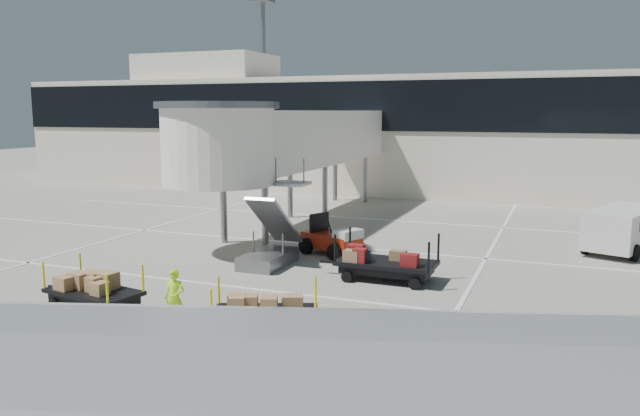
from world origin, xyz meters
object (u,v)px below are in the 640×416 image
at_px(baggage_tug, 333,240).
at_px(suitcase_cart, 388,264).
at_px(minivan, 624,225).
at_px(ground_worker, 175,298).
at_px(box_cart_near, 264,313).
at_px(box_cart_far, 90,290).
at_px(belt_loader, 201,179).

xyz_separation_m(baggage_tug, suitcase_cart, (3.07, -2.91, -0.02)).
height_order(baggage_tug, minivan, minivan).
relative_size(suitcase_cart, ground_worker, 2.65).
bearing_deg(baggage_tug, box_cart_near, -57.58).
bearing_deg(box_cart_far, minivan, 52.90).
distance_m(ground_worker, minivan, 18.67).
bearing_deg(minivan, ground_worker, -109.15).
bearing_deg(ground_worker, minivan, 42.91).
bearing_deg(box_cart_far, belt_loader, 125.44).
height_order(minivan, belt_loader, belt_loader).
xyz_separation_m(suitcase_cart, belt_loader, (-19.43, 19.19, 0.21)).
distance_m(box_cart_near, ground_worker, 2.45).
bearing_deg(baggage_tug, box_cart_far, -91.28).
xyz_separation_m(box_cart_near, box_cart_far, (-5.55, -0.14, 0.04)).
xyz_separation_m(baggage_tug, ground_worker, (-1.00, -9.36, 0.19)).
height_order(baggage_tug, ground_worker, baggage_tug).
xyz_separation_m(box_cart_far, minivan, (14.99, 14.08, 0.51)).
relative_size(suitcase_cart, minivan, 0.82).
distance_m(baggage_tug, suitcase_cart, 4.23).
xyz_separation_m(box_cart_far, belt_loader, (-12.20, 25.28, 0.23)).
xyz_separation_m(baggage_tug, minivan, (10.82, 5.08, 0.47)).
xyz_separation_m(ground_worker, belt_loader, (-15.36, 25.64, -0.00)).
height_order(box_cart_near, belt_loader, belt_loader).
relative_size(suitcase_cart, box_cart_near, 1.21).
height_order(box_cart_near, box_cart_far, box_cart_far).
distance_m(ground_worker, belt_loader, 29.88).
bearing_deg(box_cart_near, baggage_tug, 77.05).
bearing_deg(box_cart_far, box_cart_near, 11.09).
bearing_deg(belt_loader, box_cart_far, -69.88).
bearing_deg(box_cart_far, baggage_tug, 74.86).
bearing_deg(minivan, box_cart_far, -116.62).
relative_size(box_cart_far, ground_worker, 2.30).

